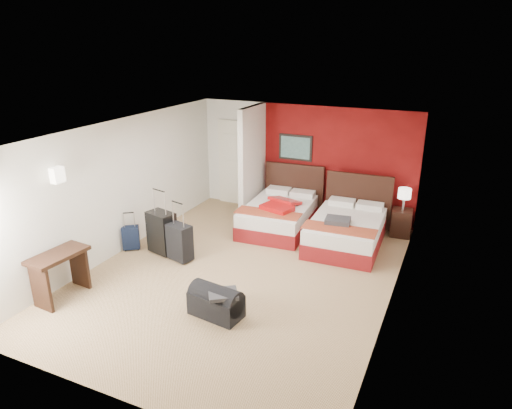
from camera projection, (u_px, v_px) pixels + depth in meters
The scene contains 17 objects.
ground at pixel (242, 273), 8.04m from camera, with size 6.50×6.50×0.00m, color tan.
room_walls at pixel (210, 174), 9.37m from camera, with size 5.02×6.52×2.50m.
red_accent_panel at pixel (337, 165), 10.08m from camera, with size 3.50×0.04×2.50m, color maroon.
partition_wall at pixel (252, 163), 10.23m from camera, with size 0.12×1.20×2.50m, color silver.
entry_door at pixel (234, 163), 11.10m from camera, with size 0.82×0.06×2.05m, color silver.
bed_left at pixel (278, 217), 9.78m from camera, with size 1.29×1.85×0.55m, color silver.
bed_right at pixel (346, 232), 9.01m from camera, with size 1.32×1.89×0.57m, color white.
red_suitcase_open at pixel (281, 205), 9.54m from camera, with size 0.62×0.86×0.11m, color red.
jacket_bundle at pixel (338, 221), 8.67m from camera, with size 0.46×0.37×0.11m, color #3D3E43.
nightstand at pixel (401, 223), 9.48m from camera, with size 0.40×0.40×0.56m, color black.
table_lamp at pixel (404, 199), 9.30m from camera, with size 0.26×0.26×0.46m, color white.
suitcase_black at pixel (162, 234), 8.68m from camera, with size 0.53×0.33×0.79m, color black.
suitcase_charcoal at pixel (180, 244), 8.40m from camera, with size 0.45×0.28×0.66m, color black.
suitcase_navy at pixel (131, 239), 8.86m from camera, with size 0.32×0.20×0.44m, color black.
duffel_bag at pixel (216, 303), 6.77m from camera, with size 0.78×0.42×0.39m, color black.
jacket_draped at pixel (223, 294), 6.59m from camera, with size 0.41×0.35×0.06m, color #36363B.
desk at pixel (61, 275), 7.18m from camera, with size 0.46×0.91×0.76m, color black.
Camera 1 is at (3.18, -6.39, 3.89)m, focal length 32.31 mm.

